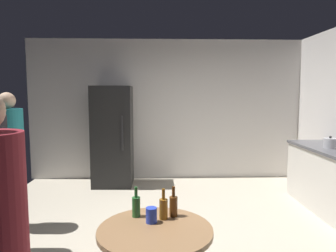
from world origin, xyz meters
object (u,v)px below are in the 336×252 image
at_px(person_in_teal_shirt, 10,150).
at_px(beer_bottle_green, 136,206).
at_px(plastic_cup_blue, 151,215).
at_px(kettle, 330,143).
at_px(foreground_table, 155,243).
at_px(refrigerator, 113,136).
at_px(beer_bottle_amber, 163,208).
at_px(beer_bottle_brown, 173,205).

bearing_deg(person_in_teal_shirt, beer_bottle_green, 16.14).
bearing_deg(plastic_cup_blue, kettle, 39.50).
bearing_deg(plastic_cup_blue, foreground_table, -74.60).
relative_size(refrigerator, foreground_table, 2.25).
xyz_separation_m(refrigerator, kettle, (3.24, -1.38, 0.07)).
bearing_deg(foreground_table, beer_bottle_amber, 69.08).
bearing_deg(plastic_cup_blue, refrigerator, 102.57).
bearing_deg(beer_bottle_green, beer_bottle_brown, -0.30).
xyz_separation_m(refrigerator, person_in_teal_shirt, (-0.98, -1.83, 0.08)).
bearing_deg(person_in_teal_shirt, beer_bottle_amber, 18.53).
relative_size(beer_bottle_green, person_in_teal_shirt, 0.14).
height_order(beer_bottle_brown, beer_bottle_green, same).
height_order(plastic_cup_blue, person_in_teal_shirt, person_in_teal_shirt).
height_order(beer_bottle_green, person_in_teal_shirt, person_in_teal_shirt).
relative_size(foreground_table, person_in_teal_shirt, 0.48).
bearing_deg(kettle, beer_bottle_amber, -140.32).
bearing_deg(beer_bottle_brown, person_in_teal_shirt, 142.12).
bearing_deg(refrigerator, beer_bottle_amber, -75.78).
bearing_deg(beer_bottle_amber, person_in_teal_shirt, 140.04).
distance_m(foreground_table, plastic_cup_blue, 0.19).
xyz_separation_m(kettle, plastic_cup_blue, (-2.47, -2.04, -0.18)).
bearing_deg(beer_bottle_brown, foreground_table, -123.25).
height_order(refrigerator, plastic_cup_blue, refrigerator).
bearing_deg(beer_bottle_green, beer_bottle_amber, -14.18).
relative_size(foreground_table, beer_bottle_green, 3.48).
height_order(foreground_table, plastic_cup_blue, plastic_cup_blue).
bearing_deg(refrigerator, beer_bottle_brown, -74.34).
height_order(foreground_table, beer_bottle_amber, beer_bottle_amber).
bearing_deg(person_in_teal_shirt, plastic_cup_blue, 16.03).
xyz_separation_m(refrigerator, beer_bottle_brown, (0.93, -3.31, -0.08)).
xyz_separation_m(beer_bottle_brown, beer_bottle_green, (-0.28, 0.00, 0.00)).
xyz_separation_m(kettle, beer_bottle_brown, (-2.31, -1.93, -0.15)).
height_order(kettle, beer_bottle_brown, kettle).
bearing_deg(person_in_teal_shirt, beer_bottle_brown, 20.61).
distance_m(refrigerator, beer_bottle_amber, 3.47).
distance_m(foreground_table, beer_bottle_green, 0.32).
xyz_separation_m(beer_bottle_amber, beer_bottle_green, (-0.20, 0.05, 0.00)).
distance_m(beer_bottle_brown, person_in_teal_shirt, 2.42).
bearing_deg(beer_bottle_amber, foreground_table, -110.92).
relative_size(plastic_cup_blue, person_in_teal_shirt, 0.07).
bearing_deg(kettle, beer_bottle_brown, -140.12).
bearing_deg(beer_bottle_green, kettle, 36.65).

